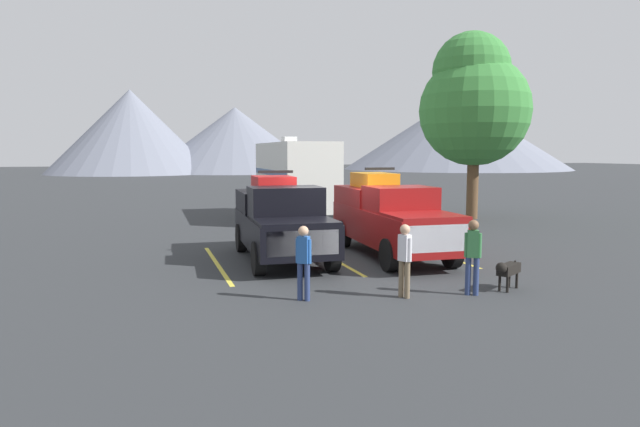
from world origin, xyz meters
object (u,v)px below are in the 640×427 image
Objects in this scene: pickup_truck_a at (281,219)px; camper_trailer_a at (295,176)px; person_a at (303,258)px; person_b at (473,252)px; person_c at (405,256)px; dog at (507,270)px; pickup_truck_b at (390,216)px.

camper_trailer_a reaches higher than pickup_truck_a.
person_a is 3.66m from person_b.
pickup_truck_a reaches higher than person_c.
camper_trailer_a is at bearing 75.63° from person_a.
person_a is at bearing 173.02° from dog.
person_b is (3.60, -0.68, 0.04)m from person_a.
person_a is at bearing 169.38° from person_b.
pickup_truck_a is 6.53m from dog.
person_a is at bearing -104.37° from camper_trailer_a.
pickup_truck_b reaches higher than person_b.
camper_trailer_a is 14.61m from person_c.
dog is (0.97, 0.12, -0.48)m from person_b.
camper_trailer_a is at bearing 84.10° from person_c.
person_b is 1.09m from dog.
pickup_truck_a is 3.23× the size of person_b.
pickup_truck_a is 0.89× the size of pickup_truck_b.
person_c reaches higher than person_a.
dog is at bearing -82.18° from pickup_truck_b.
pickup_truck_b is at bearing 97.82° from dog.
pickup_truck_b reaches higher than pickup_truck_a.
person_b is 1.83× the size of dog.
pickup_truck_a is at bearing 82.15° from person_a.
pickup_truck_b reaches higher than person_a.
person_c is 1.75× the size of dog.
person_b is at bearing -93.60° from pickup_truck_b.
person_b is at bearing -90.02° from camper_trailer_a.
camper_trailer_a is at bearing 89.98° from person_b.
dog is (0.97, -14.63, -1.54)m from camper_trailer_a.
dog is (0.66, -4.83, -0.72)m from pickup_truck_b.
person_c is 2.51m from dog.
person_c is (-1.49, 0.25, -0.04)m from person_b.
person_c is at bearing -11.30° from person_a.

